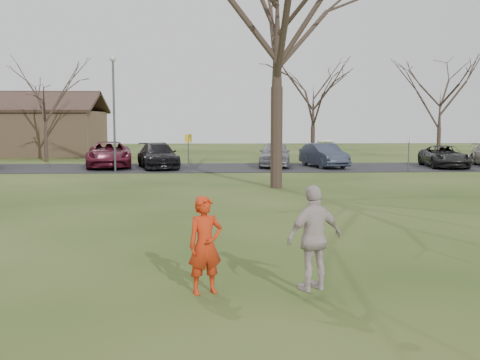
# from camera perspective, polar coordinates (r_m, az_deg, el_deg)

# --- Properties ---
(ground) EXTENTS (120.00, 120.00, 0.00)m
(ground) POSITION_cam_1_polar(r_m,az_deg,el_deg) (9.39, 1.08, -11.75)
(ground) COLOR #1E380F
(ground) RESTS_ON ground
(parking_strip) EXTENTS (62.00, 6.50, 0.04)m
(parking_strip) POSITION_cam_1_polar(r_m,az_deg,el_deg) (34.05, -1.53, 1.23)
(parking_strip) COLOR black
(parking_strip) RESTS_ON ground
(player_defender) EXTENTS (0.69, 0.57, 1.62)m
(player_defender) POSITION_cam_1_polar(r_m,az_deg,el_deg) (9.52, -3.47, -6.46)
(player_defender) COLOR red
(player_defender) RESTS_ON ground
(car_2) EXTENTS (3.35, 5.78, 1.51)m
(car_2) POSITION_cam_1_polar(r_m,az_deg,el_deg) (34.93, -12.84, 2.48)
(car_2) COLOR #591525
(car_2) RESTS_ON parking_strip
(car_3) EXTENTS (3.13, 5.29, 1.44)m
(car_3) POSITION_cam_1_polar(r_m,az_deg,el_deg) (33.90, -8.15, 2.40)
(car_3) COLOR black
(car_3) RESTS_ON parking_strip
(car_4) EXTENTS (2.37, 4.65, 1.52)m
(car_4) POSITION_cam_1_polar(r_m,az_deg,el_deg) (34.61, 3.47, 2.59)
(car_4) COLOR gray
(car_4) RESTS_ON parking_strip
(car_5) EXTENTS (2.49, 4.52, 1.41)m
(car_5) POSITION_cam_1_polar(r_m,az_deg,el_deg) (34.58, 8.29, 2.45)
(car_5) COLOR #323A4C
(car_5) RESTS_ON parking_strip
(car_6) EXTENTS (2.59, 4.81, 1.28)m
(car_6) POSITION_cam_1_polar(r_m,az_deg,el_deg) (36.17, 19.58, 2.22)
(car_6) COLOR black
(car_6) RESTS_ON parking_strip
(catching_play) EXTENTS (1.07, 0.79, 2.41)m
(catching_play) POSITION_cam_1_polar(r_m,az_deg,el_deg) (9.23, 7.38, -5.69)
(catching_play) COLOR #BEACAA
(catching_play) RESTS_ON ground
(lamp_post) EXTENTS (0.34, 0.34, 6.27)m
(lamp_post) POSITION_cam_1_polar(r_m,az_deg,el_deg) (31.91, -12.41, 7.87)
(lamp_post) COLOR #47474C
(lamp_post) RESTS_ON ground
(sign_yellow) EXTENTS (0.35, 0.35, 2.08)m
(sign_yellow) POSITION_cam_1_polar(r_m,az_deg,el_deg) (30.99, -5.15, 3.38)
(sign_yellow) COLOR #47474C
(sign_yellow) RESTS_ON ground
(sign_white) EXTENTS (0.35, 0.35, 2.08)m
(sign_white) POSITION_cam_1_polar(r_m,az_deg,el_deg) (32.71, 16.39, 3.30)
(sign_white) COLOR #47474C
(sign_white) RESTS_ON ground
(big_tree) EXTENTS (9.00, 9.00, 14.00)m
(big_tree) POSITION_cam_1_polar(r_m,az_deg,el_deg) (24.41, 3.72, 15.76)
(big_tree) COLOR #352821
(big_tree) RESTS_ON ground
(small_tree_row) EXTENTS (55.00, 5.90, 8.50)m
(small_tree_row) POSITION_cam_1_polar(r_m,az_deg,el_deg) (39.31, 4.79, 7.51)
(small_tree_row) COLOR #352821
(small_tree_row) RESTS_ON ground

